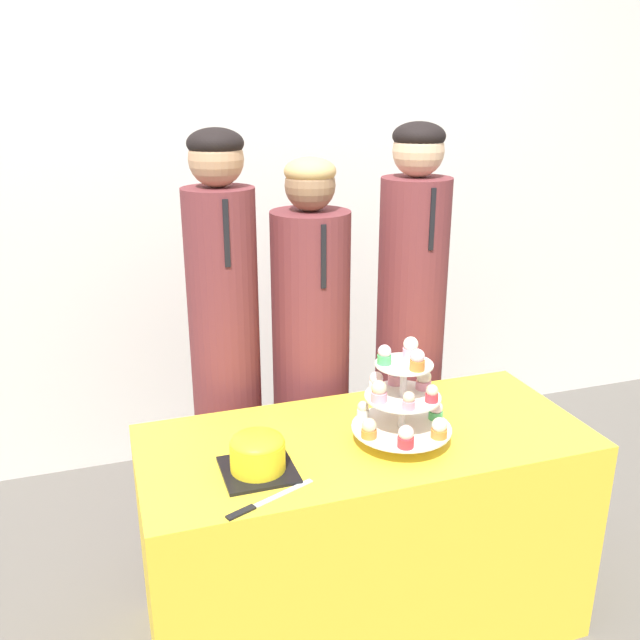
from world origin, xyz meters
name	(u,v)px	position (x,y,z in m)	size (l,w,h in m)	color
wall_back	(257,176)	(0.00, 1.68, 1.35)	(9.00, 0.06, 2.70)	silver
table	(364,533)	(0.00, 0.30, 0.36)	(1.39, 0.61, 0.72)	yellow
round_cake	(258,453)	(-0.37, 0.21, 0.78)	(0.20, 0.20, 0.12)	black
cake_knife	(257,506)	(-0.41, 0.05, 0.72)	(0.26, 0.12, 0.01)	silver
cupcake_stand	(403,399)	(0.08, 0.23, 0.86)	(0.30, 0.30, 0.32)	silver
student_0	(226,364)	(-0.33, 0.83, 0.79)	(0.25, 0.25, 1.62)	brown
student_1	(311,371)	(-0.01, 0.83, 0.72)	(0.29, 0.29, 1.51)	brown
student_2	(410,341)	(0.39, 0.83, 0.79)	(0.26, 0.27, 1.62)	brown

